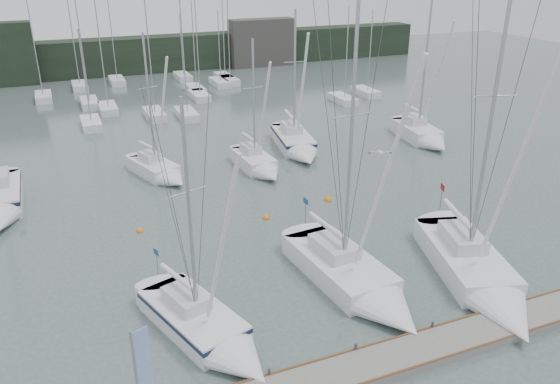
{
  "coord_description": "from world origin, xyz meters",
  "views": [
    {
      "loc": [
        -12.19,
        -20.16,
        16.06
      ],
      "look_at": [
        -1.78,
        5.0,
        4.11
      ],
      "focal_mm": 35.0,
      "sensor_mm": 36.0,
      "label": 1
    }
  ],
  "objects_px": {
    "sailboat_mid_b": "(162,172)",
    "buoy_a": "(266,218)",
    "sailboat_mid_e": "(424,136)",
    "sailboat_near_center": "(362,286)",
    "sailboat_near_right": "(482,281)",
    "buoy_c": "(140,231)",
    "sailboat_mid_c": "(259,166)",
    "sailboat_near_left": "(212,334)",
    "dock_banner": "(141,372)",
    "buoy_b": "(328,200)",
    "sailboat_mid_d": "(297,145)"
  },
  "relations": [
    {
      "from": "sailboat_mid_b",
      "to": "buoy_a",
      "type": "distance_m",
      "value": 10.75
    },
    {
      "from": "sailboat_mid_e",
      "to": "sailboat_near_center",
      "type": "bearing_deg",
      "value": -125.67
    },
    {
      "from": "sailboat_near_right",
      "to": "buoy_a",
      "type": "relative_size",
      "value": 33.88
    },
    {
      "from": "sailboat_near_center",
      "to": "sailboat_near_right",
      "type": "distance_m",
      "value": 6.23
    },
    {
      "from": "sailboat_near_right",
      "to": "sailboat_mid_e",
      "type": "height_order",
      "value": "sailboat_near_right"
    },
    {
      "from": "sailboat_mid_b",
      "to": "buoy_c",
      "type": "xyz_separation_m",
      "value": [
        -3.05,
        -8.21,
        -0.53
      ]
    },
    {
      "from": "sailboat_near_center",
      "to": "sailboat_near_right",
      "type": "bearing_deg",
      "value": -23.92
    },
    {
      "from": "sailboat_mid_c",
      "to": "buoy_a",
      "type": "relative_size",
      "value": 22.35
    },
    {
      "from": "sailboat_near_left",
      "to": "buoy_c",
      "type": "distance_m",
      "value": 12.24
    },
    {
      "from": "sailboat_near_center",
      "to": "sailboat_mid_e",
      "type": "bearing_deg",
      "value": 42.04
    },
    {
      "from": "sailboat_mid_b",
      "to": "dock_banner",
      "type": "bearing_deg",
      "value": -120.94
    },
    {
      "from": "sailboat_near_left",
      "to": "buoy_b",
      "type": "height_order",
      "value": "sailboat_near_left"
    },
    {
      "from": "sailboat_near_left",
      "to": "sailboat_near_center",
      "type": "bearing_deg",
      "value": -13.18
    },
    {
      "from": "sailboat_mid_b",
      "to": "sailboat_near_left",
      "type": "bearing_deg",
      "value": -113.73
    },
    {
      "from": "buoy_c",
      "to": "buoy_a",
      "type": "bearing_deg",
      "value": -9.3
    },
    {
      "from": "sailboat_near_center",
      "to": "buoy_a",
      "type": "xyz_separation_m",
      "value": [
        -1.31,
        10.15,
        -0.55
      ]
    },
    {
      "from": "sailboat_mid_b",
      "to": "sailboat_mid_d",
      "type": "xyz_separation_m",
      "value": [
        12.2,
        1.61,
        0.1
      ]
    },
    {
      "from": "sailboat_near_right",
      "to": "dock_banner",
      "type": "height_order",
      "value": "sailboat_near_right"
    },
    {
      "from": "buoy_a",
      "to": "buoy_b",
      "type": "xyz_separation_m",
      "value": [
        5.09,
        1.01,
        0.0
      ]
    },
    {
      "from": "sailboat_mid_b",
      "to": "sailboat_mid_c",
      "type": "height_order",
      "value": "sailboat_mid_b"
    },
    {
      "from": "sailboat_near_right",
      "to": "sailboat_mid_b",
      "type": "relative_size",
      "value": 1.43
    },
    {
      "from": "sailboat_near_right",
      "to": "sailboat_mid_e",
      "type": "relative_size",
      "value": 1.24
    },
    {
      "from": "sailboat_near_right",
      "to": "sailboat_mid_c",
      "type": "height_order",
      "value": "sailboat_near_right"
    },
    {
      "from": "sailboat_mid_c",
      "to": "buoy_b",
      "type": "xyz_separation_m",
      "value": [
        2.58,
        -6.94,
        -0.54
      ]
    },
    {
      "from": "sailboat_mid_d",
      "to": "sailboat_mid_e",
      "type": "height_order",
      "value": "sailboat_mid_e"
    },
    {
      "from": "buoy_c",
      "to": "dock_banner",
      "type": "height_order",
      "value": "dock_banner"
    },
    {
      "from": "sailboat_near_right",
      "to": "dock_banner",
      "type": "relative_size",
      "value": 3.77
    },
    {
      "from": "sailboat_mid_c",
      "to": "buoy_c",
      "type": "relative_size",
      "value": 23.35
    },
    {
      "from": "sailboat_mid_e",
      "to": "buoy_c",
      "type": "distance_m",
      "value": 28.18
    },
    {
      "from": "sailboat_mid_d",
      "to": "buoy_b",
      "type": "bearing_deg",
      "value": -92.45
    },
    {
      "from": "sailboat_near_right",
      "to": "sailboat_near_center",
      "type": "bearing_deg",
      "value": 178.06
    },
    {
      "from": "buoy_b",
      "to": "sailboat_mid_b",
      "type": "bearing_deg",
      "value": 139.74
    },
    {
      "from": "buoy_a",
      "to": "buoy_b",
      "type": "distance_m",
      "value": 5.19
    },
    {
      "from": "buoy_b",
      "to": "dock_banner",
      "type": "bearing_deg",
      "value": -133.96
    },
    {
      "from": "buoy_a",
      "to": "dock_banner",
      "type": "relative_size",
      "value": 0.11
    },
    {
      "from": "sailboat_mid_d",
      "to": "sailboat_mid_e",
      "type": "bearing_deg",
      "value": -0.34
    },
    {
      "from": "sailboat_mid_b",
      "to": "sailboat_mid_d",
      "type": "relative_size",
      "value": 0.91
    },
    {
      "from": "sailboat_near_left",
      "to": "dock_banner",
      "type": "height_order",
      "value": "sailboat_near_left"
    },
    {
      "from": "sailboat_near_left",
      "to": "sailboat_mid_e",
      "type": "bearing_deg",
      "value": 19.5
    },
    {
      "from": "sailboat_near_left",
      "to": "dock_banner",
      "type": "xyz_separation_m",
      "value": [
        -3.52,
        -4.1,
        2.48
      ]
    },
    {
      "from": "buoy_c",
      "to": "buoy_b",
      "type": "bearing_deg",
      "value": -1.31
    },
    {
      "from": "sailboat_near_left",
      "to": "buoy_a",
      "type": "bearing_deg",
      "value": 39.87
    },
    {
      "from": "sailboat_near_right",
      "to": "buoy_b",
      "type": "relative_size",
      "value": 28.77
    },
    {
      "from": "sailboat_mid_c",
      "to": "buoy_b",
      "type": "relative_size",
      "value": 18.98
    },
    {
      "from": "sailboat_near_center",
      "to": "buoy_b",
      "type": "height_order",
      "value": "sailboat_near_center"
    },
    {
      "from": "sailboat_near_right",
      "to": "dock_banner",
      "type": "bearing_deg",
      "value": -154.17
    },
    {
      "from": "sailboat_near_right",
      "to": "sailboat_mid_e",
      "type": "distance_m",
      "value": 24.3
    },
    {
      "from": "sailboat_mid_c",
      "to": "sailboat_near_center",
      "type": "bearing_deg",
      "value": -97.23
    },
    {
      "from": "sailboat_near_left",
      "to": "sailboat_near_center",
      "type": "relative_size",
      "value": 0.77
    },
    {
      "from": "sailboat_near_left",
      "to": "buoy_c",
      "type": "xyz_separation_m",
      "value": [
        -1.24,
        12.16,
        -0.52
      ]
    }
  ]
}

